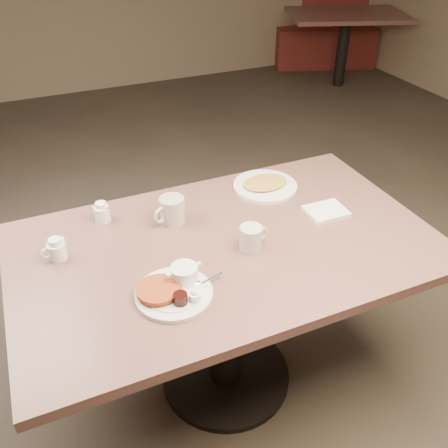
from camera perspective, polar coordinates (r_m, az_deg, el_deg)
name	(u,v)px	position (r m, az deg, el deg)	size (l,w,h in m)	color
room	(227,59)	(1.43, 0.34, 19.02)	(7.04, 8.04, 2.84)	#4C3F33
diner_table	(226,279)	(1.83, 0.25, -6.50)	(1.50, 0.90, 0.75)	#84564C
main_plate	(174,288)	(1.51, -5.96, -7.58)	(0.31, 0.27, 0.07)	white
coffee_mug_near	(251,238)	(1.67, 3.26, -1.61)	(0.12, 0.09, 0.09)	beige
napkin	(326,212)	(1.92, 12.00, 1.46)	(0.16, 0.13, 0.02)	white
coffee_mug_far	(171,210)	(1.82, -6.25, 1.65)	(0.14, 0.12, 0.10)	beige
creamer_left	(56,250)	(1.73, -19.25, -2.89)	(0.09, 0.07, 0.08)	white
creamer_right	(102,212)	(1.88, -14.28, 1.33)	(0.08, 0.08, 0.08)	white
hash_plate	(265,185)	(2.05, 4.89, 4.65)	(0.28, 0.28, 0.04)	white
booth_back_right	(326,31)	(6.27, 12.05, 21.51)	(1.57, 1.70, 1.12)	maroon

